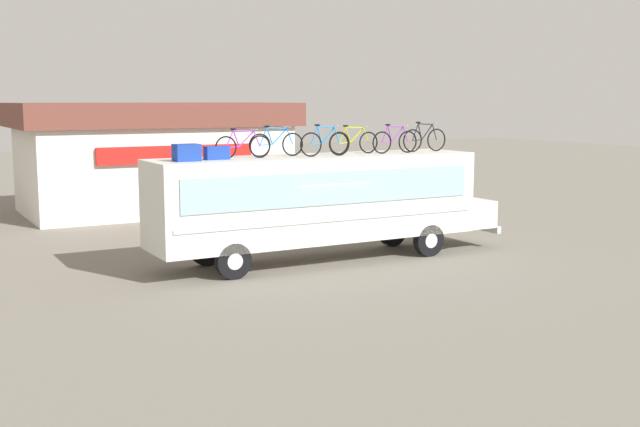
% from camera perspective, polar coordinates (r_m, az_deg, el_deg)
% --- Properties ---
extents(ground_plane, '(120.00, 120.00, 0.00)m').
position_cam_1_polar(ground_plane, '(24.23, -0.26, -3.45)').
color(ground_plane, slate).
extents(bus, '(11.54, 2.39, 3.23)m').
position_cam_1_polar(bus, '(24.01, 0.16, 1.05)').
color(bus, silver).
rests_on(bus, ground).
extents(luggage_bag_1, '(0.69, 0.52, 0.47)m').
position_cam_1_polar(luggage_bag_1, '(21.90, -9.62, 4.36)').
color(luggage_bag_1, '#193899').
rests_on(luggage_bag_1, bus).
extents(luggage_bag_2, '(0.68, 0.34, 0.38)m').
position_cam_1_polar(luggage_bag_2, '(22.36, -7.47, 4.37)').
color(luggage_bag_2, '#193899').
rests_on(luggage_bag_2, bus).
extents(rooftop_bicycle_1, '(1.71, 0.44, 0.87)m').
position_cam_1_polar(rooftop_bicycle_1, '(22.66, -5.59, 4.89)').
color(rooftop_bicycle_1, black).
rests_on(rooftop_bicycle_1, bus).
extents(rooftop_bicycle_2, '(1.77, 0.44, 0.92)m').
position_cam_1_polar(rooftop_bicycle_2, '(23.39, -3.18, 5.07)').
color(rooftop_bicycle_2, black).
rests_on(rooftop_bicycle_2, bus).
extents(rooftop_bicycle_3, '(1.69, 0.44, 0.96)m').
position_cam_1_polar(rooftop_bicycle_3, '(23.50, 0.37, 5.12)').
color(rooftop_bicycle_3, black).
rests_on(rooftop_bicycle_3, bus).
extents(rooftop_bicycle_4, '(1.75, 0.44, 0.90)m').
position_cam_1_polar(rooftop_bicycle_4, '(24.57, 2.45, 5.20)').
color(rooftop_bicycle_4, black).
rests_on(rooftop_bicycle_4, bus).
extents(rooftop_bicycle_5, '(1.67, 0.44, 0.93)m').
position_cam_1_polar(rooftop_bicycle_5, '(24.94, 5.42, 5.23)').
color(rooftop_bicycle_5, black).
rests_on(rooftop_bicycle_5, bus).
extents(rooftop_bicycle_6, '(1.69, 0.44, 0.97)m').
position_cam_1_polar(rooftop_bicycle_6, '(25.89, 7.56, 5.35)').
color(rooftop_bicycle_6, black).
rests_on(rooftop_bicycle_6, bus).
extents(roadside_building, '(11.81, 6.74, 4.78)m').
position_cam_1_polar(roadside_building, '(35.90, -11.94, 4.12)').
color(roadside_building, silver).
rests_on(roadside_building, ground).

